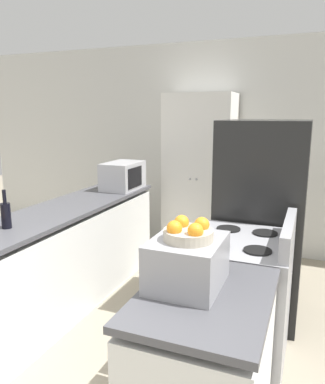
% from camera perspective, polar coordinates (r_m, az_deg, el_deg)
% --- Properties ---
extents(wall_back, '(7.00, 0.06, 2.60)m').
position_cam_1_polar(wall_back, '(4.85, 7.36, 6.65)').
color(wall_back, silver).
rests_on(wall_back, ground_plane).
extents(counter_left, '(0.60, 2.77, 0.92)m').
position_cam_1_polar(counter_left, '(3.49, -15.71, -10.33)').
color(counter_left, silver).
rests_on(counter_left, ground_plane).
extents(counter_right, '(0.60, 0.84, 0.92)m').
position_cam_1_polar(counter_right, '(2.07, 6.22, -26.85)').
color(counter_right, silver).
rests_on(counter_right, ground_plane).
extents(pantry_cabinet, '(0.82, 0.52, 1.97)m').
position_cam_1_polar(pantry_cabinet, '(4.62, 5.63, 2.47)').
color(pantry_cabinet, white).
rests_on(pantry_cabinet, ground_plane).
extents(stove, '(0.66, 0.76, 1.08)m').
position_cam_1_polar(stove, '(2.73, 11.57, -16.10)').
color(stove, '#9E9EA3').
rests_on(stove, ground_plane).
extents(refrigerator, '(0.72, 0.73, 1.68)m').
position_cam_1_polar(refrigerator, '(3.31, 14.79, -4.18)').
color(refrigerator, black).
rests_on(refrigerator, ground_plane).
extents(microwave, '(0.34, 0.51, 0.30)m').
position_cam_1_polar(microwave, '(4.12, -6.05, 2.48)').
color(microwave, '#B2B2B7').
rests_on(microwave, counter_left).
extents(wine_bottle, '(0.07, 0.07, 0.29)m').
position_cam_1_polar(wine_bottle, '(2.93, -22.76, -3.17)').
color(wine_bottle, black).
rests_on(wine_bottle, counter_left).
extents(toaster_oven, '(0.34, 0.39, 0.24)m').
position_cam_1_polar(toaster_oven, '(1.83, 3.74, -10.64)').
color(toaster_oven, '#939399').
rests_on(toaster_oven, counter_right).
extents(fruit_bowl, '(0.24, 0.24, 0.10)m').
position_cam_1_polar(fruit_bowl, '(1.76, 3.94, -6.08)').
color(fruit_bowl, '#B2A893').
rests_on(fruit_bowl, toaster_oven).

